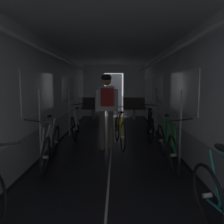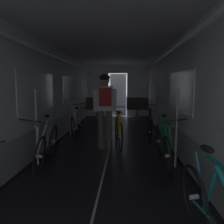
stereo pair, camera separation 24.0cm
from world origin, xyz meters
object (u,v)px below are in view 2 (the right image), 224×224
bench_seat_far_left (97,106)px  bicycle_green (163,145)px  bench_seat_far_right (137,106)px  bicycle_white (76,124)px  bicycle_teal (219,221)px  bicycle_yellow_in_aisle (119,131)px  bicycle_silver (47,145)px  person_cyclist_aisle (105,103)px  bicycle_black (150,126)px

bench_seat_far_left → bicycle_green: same height
bench_seat_far_right → bicycle_white: (-1.93, -3.67, -0.19)m
bench_seat_far_left → bicycle_teal: bearing=-76.2°
bicycle_green → bicycle_yellow_in_aisle: bicycle_green is taller
bench_seat_far_right → bicycle_silver: 6.32m
bench_seat_far_right → bicycle_yellow_in_aisle: bench_seat_far_right is taller
bench_seat_far_right → person_cyclist_aisle: (-1.00, -4.85, 0.50)m
bicycle_green → bicycle_silver: size_ratio=1.00×
bicycle_white → bicycle_black: size_ratio=1.00×
bicycle_teal → bicycle_yellow_in_aisle: bicycle_teal is taller
person_cyclist_aisle → bicycle_yellow_in_aisle: 0.80m
bench_seat_far_left → bench_seat_far_right: (1.80, 0.00, 0.00)m
bicycle_black → bicycle_yellow_in_aisle: bearing=-141.6°
bicycle_green → bicycle_white: (-2.10, 2.19, -0.00)m
bicycle_green → bicycle_yellow_in_aisle: size_ratio=1.00×
bench_seat_far_right → bicycle_green: same height
bicycle_black → person_cyclist_aisle: person_cyclist_aisle is taller
bench_seat_far_left → bicycle_white: bearing=-92.0°
bicycle_teal → bicycle_silver: bicycle_silver is taller
person_cyclist_aisle → bench_seat_far_left: bearing=99.3°
bicycle_silver → bicycle_black: bearing=44.4°
bench_seat_far_left → person_cyclist_aisle: 4.94m
bench_seat_far_left → bicycle_green: (1.97, -5.85, -0.19)m
bench_seat_far_right → bicycle_black: size_ratio=0.58×
bench_seat_far_right → bicycle_teal: bearing=-88.4°
person_cyclist_aisle → bicycle_yellow_in_aisle: bearing=40.6°
bicycle_teal → bicycle_silver: 3.16m
bicycle_white → bicycle_silver: 2.34m
bench_seat_far_right → bicycle_black: (0.13, -3.94, -0.18)m
bicycle_green → bicycle_silver: (-2.15, -0.15, -0.00)m
bicycle_silver → bench_seat_far_left: bearing=88.3°
bicycle_silver → person_cyclist_aisle: person_cyclist_aisle is taller
bench_seat_far_left → bicycle_silver: size_ratio=0.58×
bicycle_green → person_cyclist_aisle: 1.69m
bicycle_black → bicycle_teal: size_ratio=1.00×
bicycle_green → bicycle_yellow_in_aisle: (-0.87, 1.27, 0.00)m
bicycle_black → bicycle_white: bearing=172.5°
bicycle_black → bicycle_yellow_in_aisle: (-0.82, -0.65, 0.00)m
bicycle_white → person_cyclist_aisle: 1.66m
bicycle_yellow_in_aisle → bench_seat_far_right: bearing=81.4°
bicycle_green → bicycle_black: size_ratio=1.00×
bicycle_silver → bicycle_yellow_in_aisle: bearing=47.7°
person_cyclist_aisle → bicycle_yellow_in_aisle: size_ratio=1.03×
bicycle_black → bicycle_silver: bearing=-135.6°
bench_seat_far_left → bicycle_yellow_in_aisle: (1.10, -4.59, -0.18)m
bench_seat_far_left → bench_seat_far_right: same height
bench_seat_far_left → bicycle_black: 4.39m
bench_seat_far_right → bicycle_black: 3.94m
bench_seat_far_left → bicycle_teal: (2.02, -8.27, -0.19)m
bicycle_white → bicycle_silver: bearing=-91.3°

